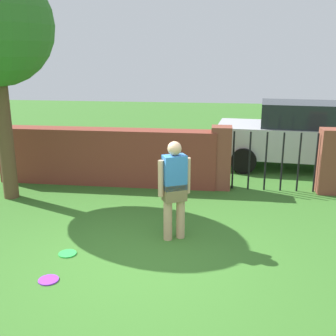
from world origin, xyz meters
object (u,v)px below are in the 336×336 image
person (174,186)px  frisbee_green (67,254)px  frisbee_purple (48,280)px  car (300,136)px

person → frisbee_green: person is taller
frisbee_purple → person: bearing=44.8°
person → frisbee_purple: (-1.51, -1.50, -0.89)m
car → frisbee_purple: bearing=-118.9°
frisbee_purple → frisbee_green: same height
person → frisbee_purple: person is taller
car → frisbee_green: (-4.27, -5.45, -0.85)m
person → frisbee_green: size_ratio=6.00×
car → frisbee_green: car is taller
frisbee_green → frisbee_purple: bearing=-88.5°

